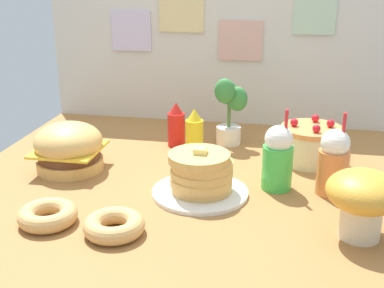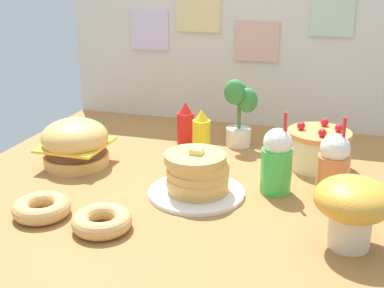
# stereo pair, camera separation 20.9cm
# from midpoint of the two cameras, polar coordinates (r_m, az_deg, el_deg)

# --- Properties ---
(ground_plane) EXTENTS (1.93, 1.95, 0.02)m
(ground_plane) POSITION_cam_midpoint_polar(r_m,az_deg,el_deg) (2.07, -4.06, -5.48)
(ground_plane) COLOR #9E6B38
(back_wall) EXTENTS (1.93, 0.04, 0.82)m
(back_wall) POSITION_cam_midpoint_polar(r_m,az_deg,el_deg) (2.86, 0.68, 10.61)
(back_wall) COLOR beige
(back_wall) RESTS_ON ground_plane
(burger) EXTENTS (0.30, 0.30, 0.22)m
(burger) POSITION_cam_midpoint_polar(r_m,az_deg,el_deg) (2.32, -16.31, -0.45)
(burger) COLOR #DBA859
(burger) RESTS_ON ground_plane
(pancake_stack) EXTENTS (0.39, 0.39, 0.20)m
(pancake_stack) POSITION_cam_midpoint_polar(r_m,az_deg,el_deg) (1.99, -1.99, -3.74)
(pancake_stack) COLOR white
(pancake_stack) RESTS_ON ground_plane
(layer_cake) EXTENTS (0.28, 0.28, 0.21)m
(layer_cake) POSITION_cam_midpoint_polar(r_m,az_deg,el_deg) (2.36, 10.86, -0.04)
(layer_cake) COLOR beige
(layer_cake) RESTS_ON ground_plane
(ketchup_bottle) EXTENTS (0.09, 0.09, 0.23)m
(ketchup_bottle) POSITION_cam_midpoint_polar(r_m,az_deg,el_deg) (2.53, -4.17, 2.01)
(ketchup_bottle) COLOR red
(ketchup_bottle) RESTS_ON ground_plane
(mustard_bottle) EXTENTS (0.09, 0.09, 0.23)m
(mustard_bottle) POSITION_cam_midpoint_polar(r_m,az_deg,el_deg) (2.41, -2.21, 1.18)
(mustard_bottle) COLOR yellow
(mustard_bottle) RESTS_ON ground_plane
(cream_soda_cup) EXTENTS (0.12, 0.12, 0.34)m
(cream_soda_cup) POSITION_cam_midpoint_polar(r_m,az_deg,el_deg) (2.04, 6.81, -1.62)
(cream_soda_cup) COLOR green
(cream_soda_cup) RESTS_ON ground_plane
(orange_float_cup) EXTENTS (0.12, 0.12, 0.34)m
(orange_float_cup) POSITION_cam_midpoint_polar(r_m,az_deg,el_deg) (2.03, 12.93, -2.09)
(orange_float_cup) COLOR orange
(orange_float_cup) RESTS_ON ground_plane
(donut_pink_glaze) EXTENTS (0.21, 0.21, 0.06)m
(donut_pink_glaze) POSITION_cam_midpoint_polar(r_m,az_deg,el_deg) (1.90, -19.13, -7.65)
(donut_pink_glaze) COLOR tan
(donut_pink_glaze) RESTS_ON ground_plane
(donut_chocolate) EXTENTS (0.21, 0.21, 0.06)m
(donut_chocolate) POSITION_cam_midpoint_polar(r_m,az_deg,el_deg) (1.77, -12.24, -9.04)
(donut_chocolate) COLOR tan
(donut_chocolate) RESTS_ON ground_plane
(potted_plant) EXTENTS (0.16, 0.14, 0.35)m
(potted_plant) POSITION_cam_midpoint_polar(r_m,az_deg,el_deg) (2.53, 1.88, 3.97)
(potted_plant) COLOR white
(potted_plant) RESTS_ON ground_plane
(mushroom_stool) EXTENTS (0.25, 0.25, 0.24)m
(mushroom_stool) POSITION_cam_midpoint_polar(r_m,az_deg,el_deg) (1.72, 15.59, -5.93)
(mushroom_stool) COLOR beige
(mushroom_stool) RESTS_ON ground_plane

